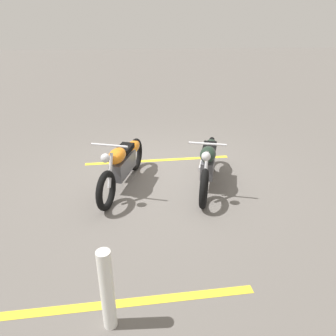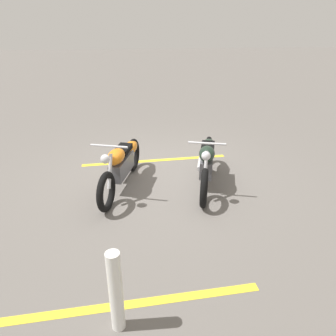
% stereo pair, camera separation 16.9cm
% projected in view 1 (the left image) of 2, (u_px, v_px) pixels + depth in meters
% --- Properties ---
extents(ground_plane, '(60.00, 60.00, 0.00)m').
position_uv_depth(ground_plane, '(164.00, 174.00, 6.48)').
color(ground_plane, '#66605B').
extents(motorcycle_bright_foreground, '(2.16, 0.83, 1.04)m').
position_uv_depth(motorcycle_bright_foreground, '(123.00, 163.00, 5.84)').
color(motorcycle_bright_foreground, black).
rests_on(motorcycle_bright_foreground, ground).
extents(motorcycle_dark_foreground, '(2.18, 0.80, 1.04)m').
position_uv_depth(motorcycle_dark_foreground, '(208.00, 161.00, 5.91)').
color(motorcycle_dark_foreground, black).
rests_on(motorcycle_dark_foreground, ground).
extents(bollard_post, '(0.14, 0.14, 0.95)m').
position_uv_depth(bollard_post, '(107.00, 291.00, 3.08)').
color(bollard_post, white).
rests_on(bollard_post, ground).
extents(parking_stripe_near, '(0.30, 3.20, 0.01)m').
position_uv_depth(parking_stripe_near, '(158.00, 160.00, 7.09)').
color(parking_stripe_near, yellow).
rests_on(parking_stripe_near, ground).
extents(parking_stripe_mid, '(0.30, 3.20, 0.01)m').
position_uv_depth(parking_stripe_mid, '(114.00, 304.00, 3.51)').
color(parking_stripe_mid, yellow).
rests_on(parking_stripe_mid, ground).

